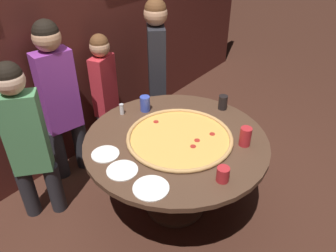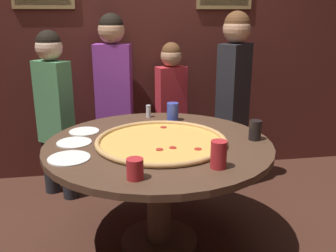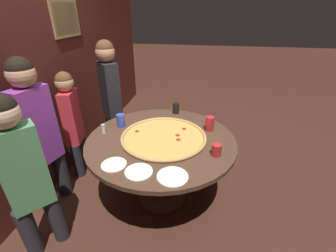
{
  "view_description": "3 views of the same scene",
  "coord_description": "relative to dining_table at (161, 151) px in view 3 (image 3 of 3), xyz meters",
  "views": [
    {
      "loc": [
        -1.66,
        -1.21,
        2.23
      ],
      "look_at": [
        0.01,
        0.09,
        0.81
      ],
      "focal_mm": 35.0,
      "sensor_mm": 36.0,
      "label": 1
    },
    {
      "loc": [
        -0.31,
        -2.21,
        1.53
      ],
      "look_at": [
        0.06,
        -0.02,
        0.85
      ],
      "focal_mm": 40.0,
      "sensor_mm": 36.0,
      "label": 2
    },
    {
      "loc": [
        -1.82,
        -0.39,
        1.84
      ],
      "look_at": [
        0.01,
        -0.07,
        0.88
      ],
      "focal_mm": 24.0,
      "sensor_mm": 36.0,
      "label": 3
    }
  ],
  "objects": [
    {
      "name": "diner_side_right",
      "position": [
        -0.73,
        0.86,
        0.2
      ],
      "size": [
        0.35,
        0.32,
        1.4
      ],
      "rotation": [
        0.0,
        0.0,
        2.44
      ],
      "color": "#232328",
      "rests_on": "ground_plane"
    },
    {
      "name": "white_plate_near_front",
      "position": [
        -0.52,
        0.07,
        0.15
      ],
      "size": [
        0.22,
        0.22,
        0.01
      ],
      "primitive_type": "cylinder",
      "color": "white",
      "rests_on": "dining_table"
    },
    {
      "name": "diner_far_left",
      "position": [
        0.28,
        1.1,
        0.13
      ],
      "size": [
        0.33,
        0.2,
        1.27
      ],
      "rotation": [
        0.0,
        0.0,
        -2.9
      ],
      "color": "#232328",
      "rests_on": "ground_plane"
    },
    {
      "name": "diner_side_left",
      "position": [
        -0.24,
        1.11,
        0.27
      ],
      "size": [
        0.4,
        0.23,
        1.52
      ],
      "rotation": [
        0.0,
        0.0,
        2.93
      ],
      "color": "#232328",
      "rests_on": "ground_plane"
    },
    {
      "name": "ground_plane",
      "position": [
        0.0,
        0.0,
        -0.59
      ],
      "size": [
        24.0,
        24.0,
        0.0
      ],
      "primitive_type": "plane",
      "color": "#422319"
    },
    {
      "name": "condiment_shaker",
      "position": [
        0.01,
        0.59,
        0.2
      ],
      "size": [
        0.04,
        0.04,
        0.1
      ],
      "color": "silver",
      "rests_on": "dining_table"
    },
    {
      "name": "diner_far_right",
      "position": [
        0.77,
        0.83,
        0.28
      ],
      "size": [
        0.37,
        0.36,
        1.54
      ],
      "rotation": [
        0.0,
        0.0,
        -2.39
      ],
      "color": "#232328",
      "rests_on": "ground_plane"
    },
    {
      "name": "white_plate_far_back",
      "position": [
        -0.53,
        -0.2,
        0.15
      ],
      "size": [
        0.24,
        0.24,
        0.01
      ],
      "primitive_type": "cylinder",
      "color": "white",
      "rests_on": "dining_table"
    },
    {
      "name": "drink_cup_centre_back",
      "position": [
        0.25,
        -0.45,
        0.22
      ],
      "size": [
        0.09,
        0.09,
        0.15
      ],
      "primitive_type": "cylinder",
      "color": "#B22328",
      "rests_on": "dining_table"
    },
    {
      "name": "drink_cup_far_left",
      "position": [
        0.18,
        0.47,
        0.22
      ],
      "size": [
        0.09,
        0.09,
        0.14
      ],
      "primitive_type": "cylinder",
      "color": "#384CB7",
      "rests_on": "dining_table"
    },
    {
      "name": "drink_cup_far_right",
      "position": [
        0.62,
        -0.06,
        0.21
      ],
      "size": [
        0.08,
        0.08,
        0.13
      ],
      "primitive_type": "cylinder",
      "color": "black",
      "rests_on": "dining_table"
    },
    {
      "name": "back_wall",
      "position": [
        0.0,
        1.31,
        0.71
      ],
      "size": [
        6.4,
        0.08,
        2.6
      ],
      "color": "#4C1E19",
      "rests_on": "ground_plane"
    },
    {
      "name": "white_plate_right_side",
      "position": [
        -0.47,
        0.29,
        0.15
      ],
      "size": [
        0.2,
        0.2,
        0.01
      ],
      "primitive_type": "cylinder",
      "color": "white",
      "rests_on": "dining_table"
    },
    {
      "name": "giant_pizza",
      "position": [
        0.01,
        -0.02,
        0.16
      ],
      "size": [
        0.83,
        0.83,
        0.03
      ],
      "color": "#E5A84C",
      "rests_on": "dining_table"
    },
    {
      "name": "dining_table",
      "position": [
        0.0,
        0.0,
        0.0
      ],
      "size": [
        1.43,
        1.43,
        0.74
      ],
      "color": "#4C3323",
      "rests_on": "ground_plane"
    },
    {
      "name": "drink_cup_front_edge",
      "position": [
        -0.19,
        -0.52,
        0.2
      ],
      "size": [
        0.08,
        0.08,
        0.11
      ],
      "primitive_type": "cylinder",
      "color": "#B22328",
      "rests_on": "dining_table"
    }
  ]
}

